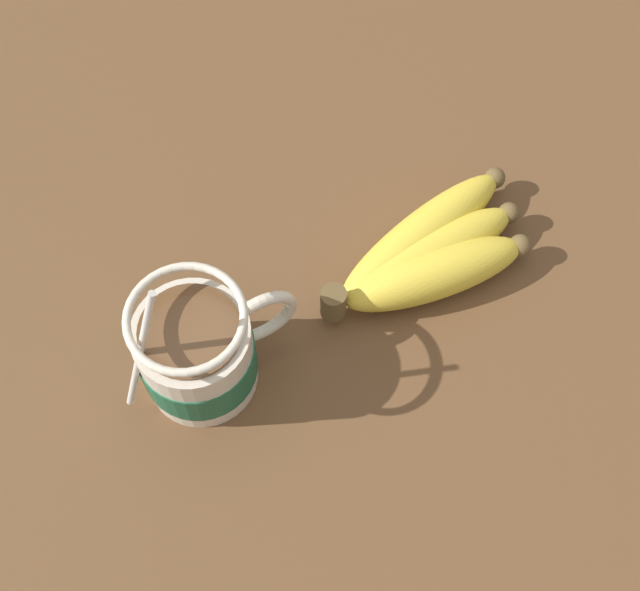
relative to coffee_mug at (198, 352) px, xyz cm
name	(u,v)px	position (x,y,z in cm)	size (l,w,h in cm)	color
table	(326,375)	(8.38, -3.83, -5.75)	(100.83, 100.83, 2.89)	brown
coffee_mug	(198,352)	(0.00, 0.00, 0.00)	(13.99, 8.51, 15.28)	beige
banana_bunch	(428,255)	(19.54, 0.13, -2.32)	(19.23, 10.28, 4.32)	brown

